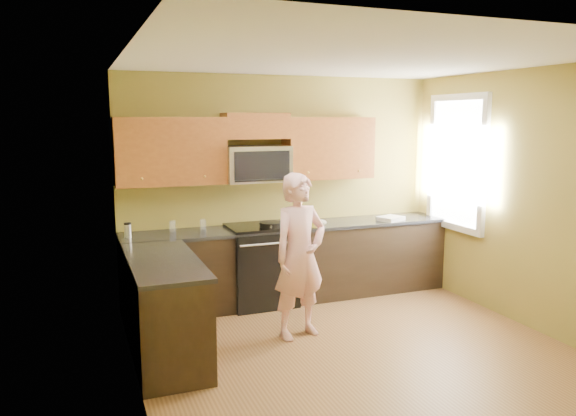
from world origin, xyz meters
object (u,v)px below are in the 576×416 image
frying_pan (272,227)px  butter_tub (315,227)px  travel_mug (128,238)px  stove (261,265)px  microwave (257,182)px  woman (300,256)px

frying_pan → butter_tub: frying_pan is taller
travel_mug → stove: bearing=0.2°
microwave → stove: bearing=-90.0°
frying_pan → microwave: bearing=128.0°
woman → butter_tub: size_ratio=11.99×
travel_mug → butter_tub: bearing=-4.5°
frying_pan → travel_mug: 1.59m
stove → microwave: microwave is taller
frying_pan → butter_tub: size_ratio=3.56×
stove → travel_mug: size_ratio=5.82×
microwave → woman: same height
butter_tub → frying_pan: bearing=178.1°
woman → butter_tub: woman is taller
stove → microwave: size_ratio=1.25×
microwave → frying_pan: 0.58m
stove → woman: size_ratio=0.57×
woman → butter_tub: 1.08m
woman → frying_pan: bearing=73.5°
microwave → butter_tub: size_ratio=5.49×
butter_tub → travel_mug: travel_mug is taller
stove → frying_pan: frying_pan is taller
frying_pan → stove: bearing=139.8°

